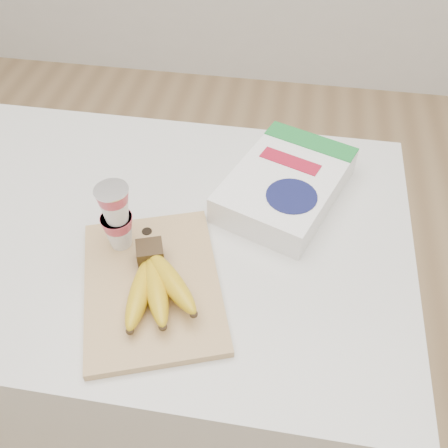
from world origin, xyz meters
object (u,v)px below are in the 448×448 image
object	(u,v)px
bananas	(155,284)
yogurt_stack	(116,216)
cutting_board	(152,285)
table	(157,333)
cereal_box	(286,184)

from	to	relation	value
bananas	yogurt_stack	distance (m)	0.15
cutting_board	bananas	bearing A→B (deg)	-73.62
table	cereal_box	distance (m)	0.55
table	cutting_board	size ratio (longest dim) A/B	3.38
bananas	table	bearing A→B (deg)	117.55
yogurt_stack	cutting_board	bearing A→B (deg)	-44.98
bananas	yogurt_stack	size ratio (longest dim) A/B	1.38
cutting_board	cereal_box	world-z (taller)	cereal_box
cutting_board	bananas	xyz separation A→B (m)	(0.01, -0.02, 0.03)
cutting_board	bananas	distance (m)	0.04
cutting_board	cereal_box	bearing A→B (deg)	32.96
cutting_board	bananas	size ratio (longest dim) A/B	1.65
table	yogurt_stack	distance (m)	0.51
table	yogurt_stack	bearing A→B (deg)	-96.61
bananas	cereal_box	size ratio (longest dim) A/B	0.56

